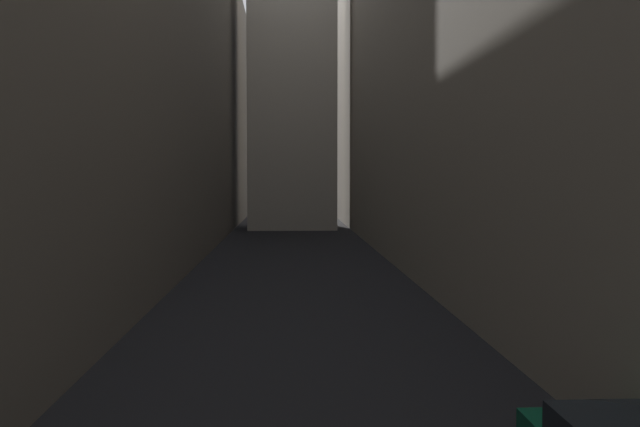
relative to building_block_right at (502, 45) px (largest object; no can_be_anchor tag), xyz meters
name	(u,v)px	position (x,y,z in m)	size (l,w,h in m)	color
ground_plane	(295,262)	(-12.68, -2.00, -12.94)	(264.00, 264.00, 0.00)	black
building_block_left	(115,50)	(-23.35, 0.00, -0.46)	(10.34, 108.00, 24.96)	#60594F
building_block_right	(502,45)	(0.00, 0.00, 0.00)	(14.36, 108.00, 25.89)	gray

